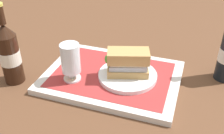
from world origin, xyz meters
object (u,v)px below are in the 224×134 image
Objects in this scene: beer_glass at (71,61)px; beer_bottle at (9,53)px; sandwich at (127,63)px; plate at (127,76)px.

beer_glass is 0.47× the size of beer_bottle.
beer_glass is 0.20m from beer_bottle.
beer_bottle reaches higher than beer_glass.
beer_bottle reaches higher than sandwich.
beer_bottle is at bearing -0.93° from sandwich.
sandwich is 0.18m from beer_glass.
plate is 0.19m from beer_glass.
beer_glass is at bearing 3.85° from sandwich.
beer_glass is at bearing 21.18° from plate.
plate is at bearing -158.82° from beer_glass.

